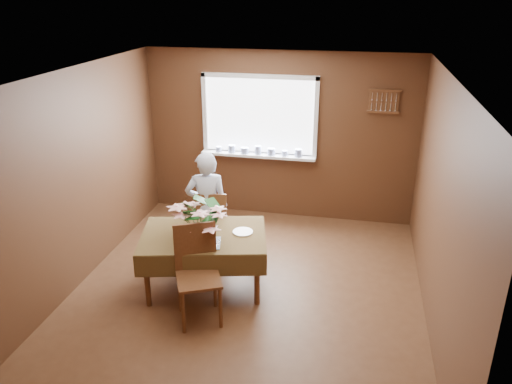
% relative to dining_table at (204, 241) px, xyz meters
% --- Properties ---
extents(floor, '(4.50, 4.50, 0.00)m').
position_rel_dining_table_xyz_m(floor, '(0.51, -0.05, -0.61)').
color(floor, '#51301B').
rests_on(floor, ground).
extents(ceiling, '(4.50, 4.50, 0.00)m').
position_rel_dining_table_xyz_m(ceiling, '(0.51, -0.05, 1.89)').
color(ceiling, white).
rests_on(ceiling, wall_back).
extents(wall_back, '(4.00, 0.00, 4.00)m').
position_rel_dining_table_xyz_m(wall_back, '(0.51, 2.20, 0.64)').
color(wall_back, brown).
rests_on(wall_back, floor).
extents(wall_front, '(4.00, 0.00, 4.00)m').
position_rel_dining_table_xyz_m(wall_front, '(0.51, -2.30, 0.64)').
color(wall_front, brown).
rests_on(wall_front, floor).
extents(wall_left, '(0.00, 4.50, 4.50)m').
position_rel_dining_table_xyz_m(wall_left, '(-1.49, -0.05, 0.64)').
color(wall_left, brown).
rests_on(wall_left, floor).
extents(wall_right, '(0.00, 4.50, 4.50)m').
position_rel_dining_table_xyz_m(wall_right, '(2.51, -0.05, 0.64)').
color(wall_right, brown).
rests_on(wall_right, floor).
extents(window_assembly, '(1.72, 0.20, 1.22)m').
position_rel_dining_table_xyz_m(window_assembly, '(0.21, 2.15, 0.74)').
color(window_assembly, white).
rests_on(window_assembly, wall_back).
extents(spoon_rack, '(0.44, 0.05, 0.33)m').
position_rel_dining_table_xyz_m(spoon_rack, '(1.96, 2.17, 1.24)').
color(spoon_rack, brown).
rests_on(spoon_rack, wall_back).
extents(dining_table, '(1.60, 1.26, 0.70)m').
position_rel_dining_table_xyz_m(dining_table, '(0.00, 0.00, 0.00)').
color(dining_table, brown).
rests_on(dining_table, floor).
extents(chair_far, '(0.47, 0.47, 0.94)m').
position_rel_dining_table_xyz_m(chair_far, '(-0.11, 0.69, -0.09)').
color(chair_far, brown).
rests_on(chair_far, floor).
extents(chair_near, '(0.59, 0.59, 1.04)m').
position_rel_dining_table_xyz_m(chair_near, '(0.10, -0.55, -0.05)').
color(chair_near, brown).
rests_on(chair_near, floor).
extents(seated_woman, '(0.62, 0.50, 1.47)m').
position_rel_dining_table_xyz_m(seated_woman, '(-0.15, 0.64, 0.13)').
color(seated_woman, white).
rests_on(seated_woman, floor).
extents(flower_bouquet, '(0.54, 0.54, 0.46)m').
position_rel_dining_table_xyz_m(flower_bouquet, '(0.05, -0.20, 0.38)').
color(flower_bouquet, white).
rests_on(flower_bouquet, dining_table).
extents(side_plate, '(0.26, 0.26, 0.01)m').
position_rel_dining_table_xyz_m(side_plate, '(0.43, 0.14, 0.09)').
color(side_plate, white).
rests_on(side_plate, dining_table).
extents(table_knife, '(0.02, 0.23, 0.00)m').
position_rel_dining_table_xyz_m(table_knife, '(0.22, -0.21, 0.09)').
color(table_knife, silver).
rests_on(table_knife, dining_table).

